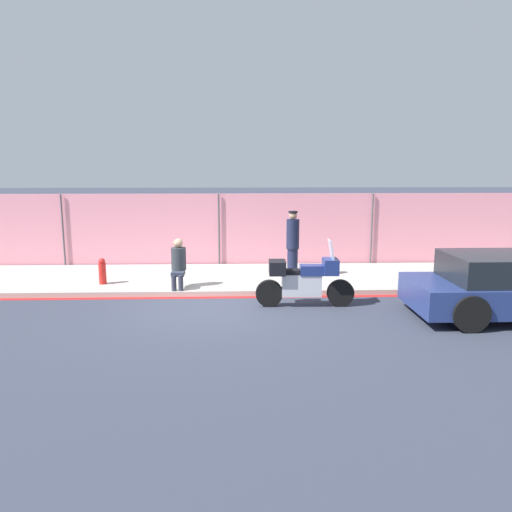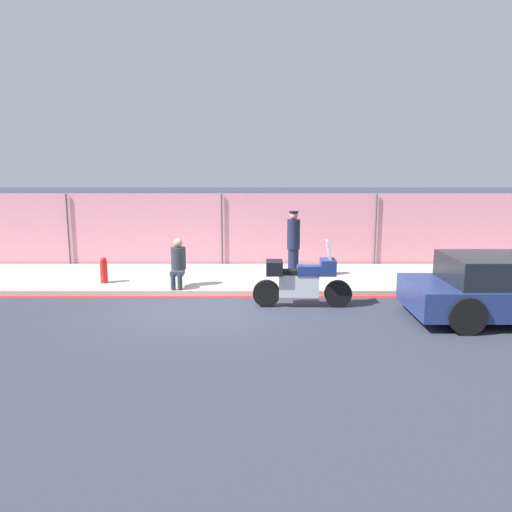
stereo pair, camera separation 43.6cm
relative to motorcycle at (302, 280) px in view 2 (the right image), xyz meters
The scene contains 9 objects.
ground_plane 2.12m from the motorcycle, behind, with size 120.00×120.00×0.00m, color #333847.
sidewalk 3.34m from the motorcycle, 128.16° to the left, with size 34.59×3.38×0.13m.
curb_paint_stripe 2.27m from the motorcycle, 158.30° to the left, with size 34.59×0.18×0.01m.
storefront_fence 4.85m from the motorcycle, 114.98° to the left, with size 32.86×0.17×2.26m.
motorcycle is the anchor object (origin of this frame).
officer_standing 2.40m from the motorcycle, 90.09° to the left, with size 0.34×0.34×1.79m.
person_seated_on_curb 3.21m from the motorcycle, 155.49° to the left, with size 0.37×0.63×1.21m.
parked_car_right_down_street 4.25m from the motorcycle, 12.88° to the right, with size 4.22×2.00×1.32m.
fire_hydrant 5.21m from the motorcycle, 160.09° to the left, with size 0.19×0.23×0.66m.
Camera 2 is at (1.04, -10.71, 3.10)m, focal length 35.00 mm.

